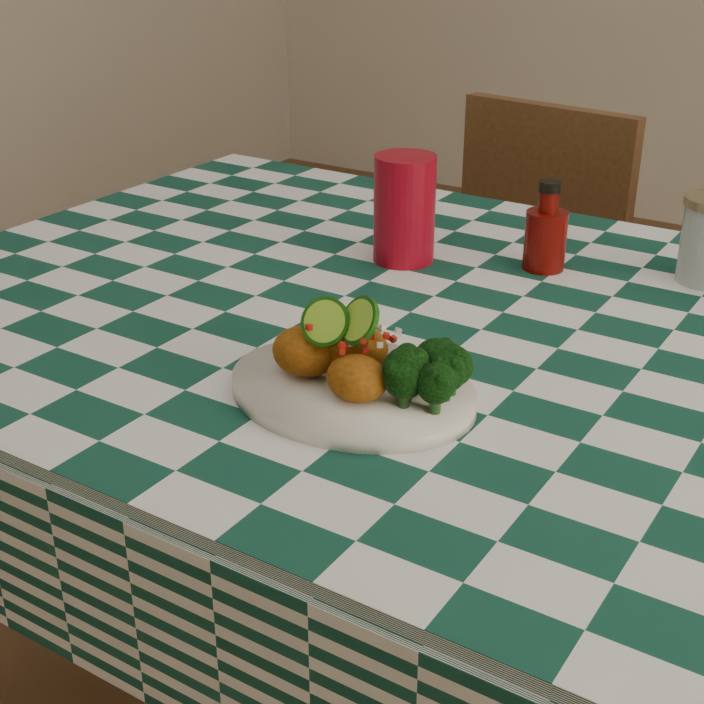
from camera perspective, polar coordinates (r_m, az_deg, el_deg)
The scene contains 7 objects.
dining_table at distance 1.45m, azimuth 6.62°, elevation -12.98°, with size 1.66×1.06×0.79m, color #103F31, non-canonical shape.
plate at distance 1.07m, azimuth -0.00°, elevation -2.22°, with size 0.28×0.22×0.02m, color silver, non-canonical shape.
fried_chicken_pile at distance 1.05m, azimuth -0.18°, elevation 0.45°, with size 0.14×0.10×0.09m, color #A45C0F, non-canonical shape.
broccoli_side at distance 1.02m, azimuth 4.58°, elevation -1.33°, with size 0.08×0.08×0.06m, color black, non-canonical shape.
red_tumbler at distance 1.44m, azimuth 3.07°, elevation 8.30°, with size 0.09×0.09×0.16m, color maroon.
ketchup_bottle at distance 1.44m, azimuth 11.25°, elevation 7.23°, with size 0.06×0.06×0.13m, color #5C0704, non-canonical shape.
wooden_chair_left at distance 2.12m, azimuth 8.14°, elevation 1.57°, with size 0.40×0.42×0.88m, color #472814, non-canonical shape.
Camera 1 is at (0.47, -1.03, 1.30)m, focal length 50.00 mm.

